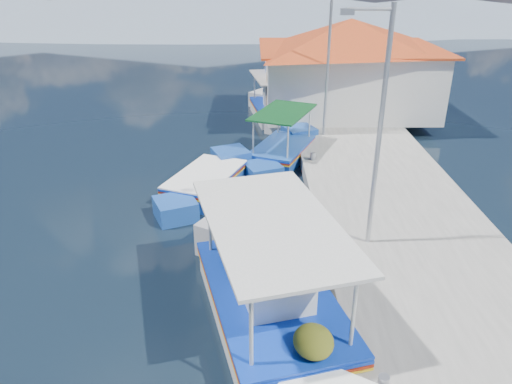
{
  "coord_description": "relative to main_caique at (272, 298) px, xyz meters",
  "views": [
    {
      "loc": [
        1.56,
        -9.26,
        7.26
      ],
      "look_at": [
        1.62,
        3.44,
        1.3
      ],
      "focal_mm": 34.32,
      "sensor_mm": 36.0,
      "label": 1
    }
  ],
  "objects": [
    {
      "name": "ground",
      "position": [
        -1.95,
        0.48,
        -0.54
      ],
      "size": [
        160.0,
        160.0,
        0.0
      ],
      "primitive_type": "plane",
      "color": "black",
      "rests_on": "ground"
    },
    {
      "name": "quay",
      "position": [
        3.95,
        6.48,
        -0.29
      ],
      "size": [
        5.0,
        44.0,
        0.5
      ],
      "primitive_type": "cube",
      "color": "#A29E97",
      "rests_on": "ground"
    },
    {
      "name": "bollards",
      "position": [
        1.85,
        5.73,
        0.11
      ],
      "size": [
        0.2,
        17.2,
        0.3
      ],
      "color": "#A5A8AD",
      "rests_on": "quay"
    },
    {
      "name": "main_caique",
      "position": [
        0.0,
        0.0,
        0.0
      ],
      "size": [
        3.9,
        8.26,
        2.81
      ],
      "rotation": [
        0.0,
        0.0,
        -0.26
      ],
      "color": "white",
      "rests_on": "ground"
    },
    {
      "name": "caique_green_canopy",
      "position": [
        0.74,
        9.86,
        -0.21
      ],
      "size": [
        3.27,
        5.49,
        2.24
      ],
      "rotation": [
        0.0,
        0.0,
        0.41
      ],
      "color": "#1A479E",
      "rests_on": "ground"
    },
    {
      "name": "caique_blue_hull",
      "position": [
        -2.09,
        6.79,
        -0.26
      ],
      "size": [
        3.15,
        5.53,
        1.06
      ],
      "rotation": [
        0.0,
        0.0,
        0.38
      ],
      "color": "#1A479E",
      "rests_on": "ground"
    },
    {
      "name": "caique_far",
      "position": [
        0.69,
        15.72,
        -0.1
      ],
      "size": [
        2.67,
        6.72,
        2.38
      ],
      "rotation": [
        0.0,
        0.0,
        -0.16
      ],
      "color": "white",
      "rests_on": "ground"
    },
    {
      "name": "harbor_building",
      "position": [
        4.25,
        15.48,
        2.23
      ],
      "size": [
        10.49,
        10.49,
        4.4
      ],
      "color": "white",
      "rests_on": "quay"
    },
    {
      "name": "lamp_post_near",
      "position": [
        2.56,
        2.48,
        3.31
      ],
      "size": [
        1.21,
        0.14,
        6.0
      ],
      "color": "#A5A8AD",
      "rests_on": "quay"
    },
    {
      "name": "lamp_post_far",
      "position": [
        2.56,
        11.48,
        3.31
      ],
      "size": [
        1.21,
        0.14,
        6.0
      ],
      "color": "#A5A8AD",
      "rests_on": "quay"
    },
    {
      "name": "mountain_ridge",
      "position": [
        4.59,
        56.48,
        1.5
      ],
      "size": [
        171.4,
        96.0,
        5.5
      ],
      "color": "slate",
      "rests_on": "ground"
    }
  ]
}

